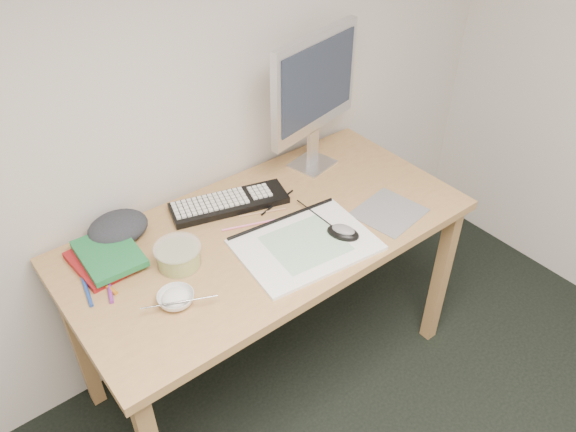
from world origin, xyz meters
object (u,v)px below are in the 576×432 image
rice_bowl (176,299)px  desk (269,246)px  keyboard (229,203)px  monitor (315,87)px  sketchpad (306,245)px

rice_bowl → desk: bearing=15.1°
keyboard → monitor: size_ratio=0.79×
sketchpad → rice_bowl: size_ratio=4.03×
sketchpad → rice_bowl: 0.46m
sketchpad → monitor: 0.60m
keyboard → rice_bowl: 0.49m
keyboard → desk: bearing=-64.0°
keyboard → rice_bowl: bearing=-125.8°
keyboard → rice_bowl: size_ratio=3.85×
desk → rice_bowl: 0.45m
keyboard → rice_bowl: (-0.39, -0.30, 0.00)m
monitor → desk: bearing=-162.9°
monitor → sketchpad: bearing=-145.2°
sketchpad → monitor: size_ratio=0.82×
monitor → rice_bowl: monitor is taller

